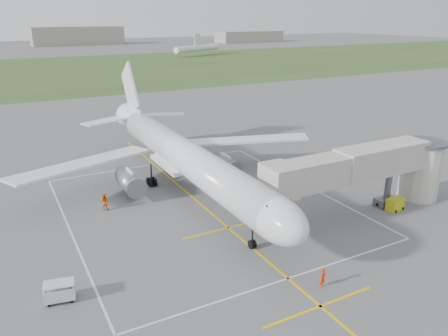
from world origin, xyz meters
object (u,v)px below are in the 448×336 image
airliner (184,157)px  ramp_worker_nose (323,277)px  baggage_cart (60,292)px  jet_bridge (375,168)px  gpu_unit (395,204)px  ramp_worker_wing (104,202)px

airliner → ramp_worker_nose: bearing=-85.7°
baggage_cart → airliner: bearing=53.5°
airliner → jet_bridge: size_ratio=2.00×
gpu_unit → ramp_worker_nose: ramp_worker_nose is taller
ramp_worker_nose → airliner: bearing=70.1°
jet_bridge → gpu_unit: (2.21, -1.29, -4.08)m
jet_bridge → airliner: bearing=137.8°
jet_bridge → gpu_unit: bearing=-30.2°
gpu_unit → ramp_worker_nose: bearing=-163.1°
ramp_worker_nose → ramp_worker_wing: bearing=93.2°
baggage_cart → ramp_worker_nose: (18.29, -7.72, 0.04)m
gpu_unit → baggage_cart: baggage_cart is taller
ramp_worker_wing → airliner: bearing=-150.1°
baggage_cart → ramp_worker_wing: (6.78, 14.45, 0.16)m
airliner → baggage_cart: size_ratio=19.59×
gpu_unit → ramp_worker_nose: (-16.21, -7.32, 0.15)m
baggage_cart → ramp_worker_wing: size_ratio=1.27×
airliner → baggage_cart: airliner is taller
gpu_unit → baggage_cart: bearing=171.9°
airliner → gpu_unit: 24.02m
gpu_unit → airliner: bearing=131.7°
jet_bridge → gpu_unit: jet_bridge is taller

